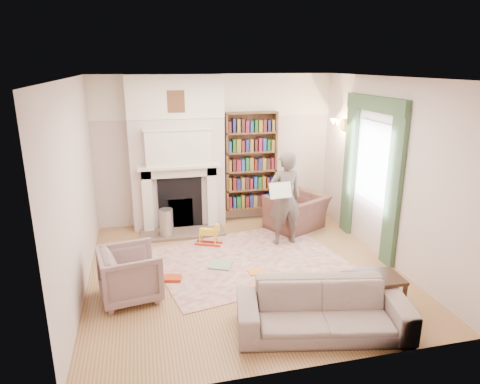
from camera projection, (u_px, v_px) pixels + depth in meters
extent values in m
plane|color=brown|center=(244.00, 270.00, 6.44)|extent=(4.50, 4.50, 0.00)
plane|color=white|center=(244.00, 78.00, 5.63)|extent=(4.50, 4.50, 0.00)
plane|color=beige|center=(216.00, 150.00, 8.13)|extent=(4.50, 0.00, 4.50)
plane|color=beige|center=(302.00, 242.00, 3.94)|extent=(4.50, 0.00, 4.50)
plane|color=beige|center=(76.00, 190.00, 5.54)|extent=(0.00, 4.50, 4.50)
plane|color=beige|center=(387.00, 171.00, 6.53)|extent=(0.00, 4.50, 4.50)
cube|color=beige|center=(177.00, 154.00, 7.80)|extent=(1.70, 0.35, 2.80)
cube|color=silver|center=(179.00, 167.00, 7.59)|extent=(1.47, 0.24, 0.05)
cube|color=black|center=(180.00, 204.00, 7.88)|extent=(0.80, 0.06, 0.96)
cube|color=silver|center=(178.00, 148.00, 7.51)|extent=(1.15, 0.18, 0.62)
cube|color=brown|center=(251.00, 161.00, 8.22)|extent=(1.00, 0.24, 1.85)
cube|color=silver|center=(373.00, 162.00, 6.88)|extent=(0.02, 0.90, 1.30)
cube|color=#314C32|center=(394.00, 189.00, 6.29)|extent=(0.07, 0.32, 2.40)
cube|color=#314C32|center=(349.00, 168.00, 7.60)|extent=(0.07, 0.32, 2.40)
cube|color=#314C32|center=(376.00, 104.00, 6.60)|extent=(0.09, 1.70, 0.24)
cube|color=beige|center=(247.00, 259.00, 6.76)|extent=(3.16, 2.66, 0.01)
imported|color=#522C2B|center=(296.00, 212.00, 7.96)|extent=(1.29, 1.23, 0.65)
imported|color=gray|center=(130.00, 274.00, 5.57)|extent=(0.88, 0.86, 0.69)
imported|color=#ACA48E|center=(323.00, 310.00, 4.88)|extent=(2.07, 1.13, 0.57)
imported|color=#534942|center=(285.00, 199.00, 7.16)|extent=(0.62, 0.44, 1.61)
cube|color=white|center=(280.00, 190.00, 6.88)|extent=(0.38, 0.14, 0.25)
cylinder|color=#A3A6AA|center=(166.00, 224.00, 7.50)|extent=(0.26, 0.26, 0.55)
cube|color=#D9C94C|center=(221.00, 265.00, 6.53)|extent=(0.42, 0.42, 0.03)
cube|color=#B33614|center=(172.00, 278.00, 6.10)|extent=(0.31, 0.24, 0.05)
cube|color=red|center=(283.00, 279.00, 6.12)|extent=(0.30, 0.29, 0.02)
cube|color=red|center=(256.00, 286.00, 5.93)|extent=(0.30, 0.30, 0.02)
cube|color=red|center=(256.00, 272.00, 6.32)|extent=(0.25, 0.19, 0.02)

